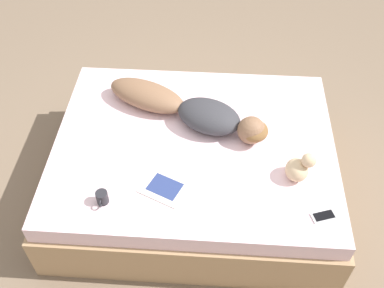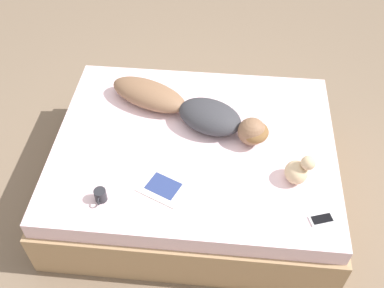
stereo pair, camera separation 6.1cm
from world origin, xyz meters
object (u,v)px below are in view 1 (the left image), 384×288
Objects in this scene: cell_phone at (324,216)px; open_magazine at (173,175)px; coffee_mug at (102,197)px; person at (190,110)px.

open_magazine is at bearing -123.68° from cell_phone.
coffee_mug is 1.39m from cell_phone.
coffee_mug is at bearing -109.32° from cell_phone.
cell_phone is at bearing 99.13° from open_magazine.
person is 2.32× the size of open_magazine.
coffee_mug reaches higher than open_magazine.
coffee_mug is (0.80, -0.50, -0.04)m from person.
open_magazine is at bearing 15.91° from person.
open_magazine is 3.21× the size of cell_phone.
person reaches higher than cell_phone.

